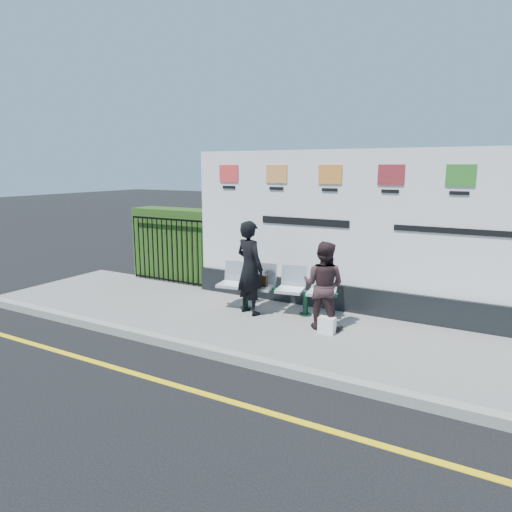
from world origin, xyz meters
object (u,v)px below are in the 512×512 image
at_px(bench, 275,299).
at_px(woman_right, 323,285).
at_px(woman_left, 250,268).
at_px(billboard, 388,246).

relative_size(bench, woman_right, 1.50).
distance_m(woman_left, woman_right, 1.47).
height_order(bench, woman_left, woman_left).
xyz_separation_m(woman_left, woman_right, (1.47, -0.08, -0.12)).
height_order(bench, woman_right, woman_right).
bearing_deg(billboard, woman_left, -154.05).
height_order(billboard, bench, billboard).
bearing_deg(woman_right, woman_left, -3.80).
bearing_deg(woman_left, bench, -120.74).
distance_m(billboard, bench, 2.28).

